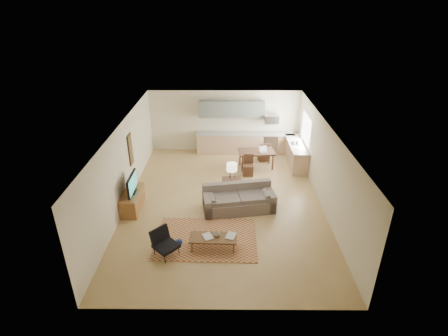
{
  "coord_description": "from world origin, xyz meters",
  "views": [
    {
      "loc": [
        0.07,
        -10.07,
        6.32
      ],
      "look_at": [
        0.0,
        0.3,
        1.15
      ],
      "focal_mm": 28.0,
      "sensor_mm": 36.0,
      "label": 1
    }
  ],
  "objects_px": {
    "tv_credenza": "(133,200)",
    "console_table": "(232,188)",
    "sofa": "(239,199)",
    "coffee_table": "(213,243)",
    "dining_table": "(256,159)",
    "armchair": "(166,244)"
  },
  "relations": [
    {
      "from": "armchair",
      "to": "console_table",
      "type": "bearing_deg",
      "value": 12.74
    },
    {
      "from": "sofa",
      "to": "armchair",
      "type": "height_order",
      "value": "sofa"
    },
    {
      "from": "coffee_table",
      "to": "armchair",
      "type": "bearing_deg",
      "value": -165.61
    },
    {
      "from": "coffee_table",
      "to": "tv_credenza",
      "type": "relative_size",
      "value": 0.97
    },
    {
      "from": "tv_credenza",
      "to": "console_table",
      "type": "bearing_deg",
      "value": 12.89
    },
    {
      "from": "armchair",
      "to": "coffee_table",
      "type": "bearing_deg",
      "value": -34.34
    },
    {
      "from": "dining_table",
      "to": "armchair",
      "type": "bearing_deg",
      "value": -124.01
    },
    {
      "from": "tv_credenza",
      "to": "coffee_table",
      "type": "bearing_deg",
      "value": -36.59
    },
    {
      "from": "tv_credenza",
      "to": "console_table",
      "type": "xyz_separation_m",
      "value": [
        3.23,
        0.74,
        0.06
      ]
    },
    {
      "from": "sofa",
      "to": "dining_table",
      "type": "height_order",
      "value": "sofa"
    },
    {
      "from": "tv_credenza",
      "to": "armchair",
      "type": "bearing_deg",
      "value": -57.57
    },
    {
      "from": "armchair",
      "to": "tv_credenza",
      "type": "xyz_separation_m",
      "value": [
        -1.44,
        2.27,
        -0.07
      ]
    },
    {
      "from": "coffee_table",
      "to": "console_table",
      "type": "height_order",
      "value": "console_table"
    },
    {
      "from": "armchair",
      "to": "tv_credenza",
      "type": "height_order",
      "value": "armchair"
    },
    {
      "from": "armchair",
      "to": "tv_credenza",
      "type": "distance_m",
      "value": 2.69
    },
    {
      "from": "armchair",
      "to": "dining_table",
      "type": "relative_size",
      "value": 0.53
    },
    {
      "from": "armchair",
      "to": "tv_credenza",
      "type": "relative_size",
      "value": 0.56
    },
    {
      "from": "console_table",
      "to": "coffee_table",
      "type": "bearing_deg",
      "value": -107.23
    },
    {
      "from": "coffee_table",
      "to": "armchair",
      "type": "relative_size",
      "value": 1.74
    },
    {
      "from": "tv_credenza",
      "to": "console_table",
      "type": "relative_size",
      "value": 1.84
    },
    {
      "from": "tv_credenza",
      "to": "dining_table",
      "type": "bearing_deg",
      "value": 36.05
    },
    {
      "from": "sofa",
      "to": "coffee_table",
      "type": "height_order",
      "value": "sofa"
    }
  ]
}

